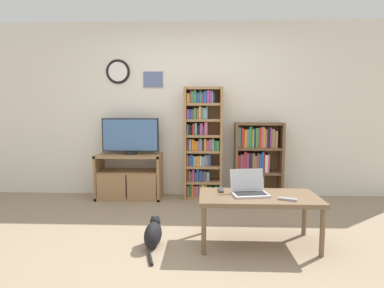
% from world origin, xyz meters
% --- Properties ---
extents(ground_plane, '(18.00, 18.00, 0.00)m').
position_xyz_m(ground_plane, '(0.00, 0.00, 0.00)').
color(ground_plane, gray).
extents(wall_back, '(6.90, 0.09, 2.60)m').
position_xyz_m(wall_back, '(-0.01, 1.90, 1.30)').
color(wall_back, silver).
rests_on(wall_back, ground_plane).
extents(tv_stand, '(0.94, 0.41, 0.65)m').
position_xyz_m(tv_stand, '(-0.91, 1.62, 0.33)').
color(tv_stand, '#9E754C').
rests_on(tv_stand, ground_plane).
extents(television, '(0.83, 0.18, 0.53)m').
position_xyz_m(television, '(-0.89, 1.67, 0.92)').
color(television, black).
rests_on(television, tv_stand).
extents(bookshelf_tall, '(0.55, 0.30, 1.62)m').
position_xyz_m(bookshelf_tall, '(0.16, 1.72, 0.79)').
color(bookshelf_tall, '#9E754C').
rests_on(bookshelf_tall, ground_plane).
extents(bookshelf_short, '(0.70, 0.26, 1.12)m').
position_xyz_m(bookshelf_short, '(0.95, 1.73, 0.57)').
color(bookshelf_short, brown).
rests_on(bookshelf_short, ground_plane).
extents(coffee_table, '(1.12, 0.56, 0.48)m').
position_xyz_m(coffee_table, '(0.71, 0.14, 0.43)').
color(coffee_table, brown).
rests_on(coffee_table, ground_plane).
extents(laptop, '(0.37, 0.30, 0.23)m').
position_xyz_m(laptop, '(0.62, 0.18, 0.54)').
color(laptop, silver).
rests_on(laptop, coffee_table).
extents(remote_near_laptop, '(0.04, 0.16, 0.02)m').
position_xyz_m(remote_near_laptop, '(0.36, 0.29, 0.49)').
color(remote_near_laptop, '#38383A').
rests_on(remote_near_laptop, coffee_table).
extents(remote_far_from_laptop, '(0.16, 0.10, 0.02)m').
position_xyz_m(remote_far_from_laptop, '(0.94, -0.01, 0.49)').
color(remote_far_from_laptop, '#99999E').
rests_on(remote_far_from_laptop, coffee_table).
extents(cat, '(0.18, 0.53, 0.28)m').
position_xyz_m(cat, '(-0.29, 0.05, 0.12)').
color(cat, black).
rests_on(cat, ground_plane).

